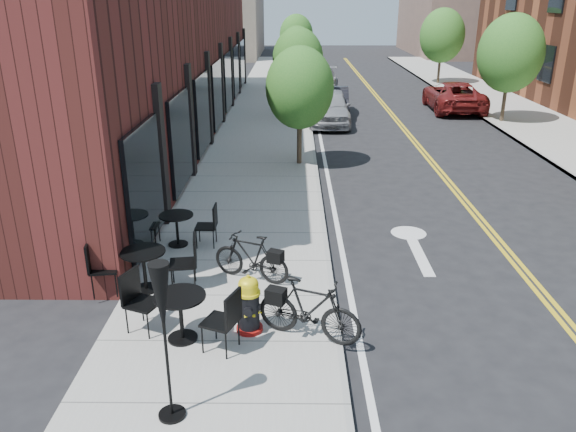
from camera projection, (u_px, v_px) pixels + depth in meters
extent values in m
plane|color=black|center=(336.00, 301.00, 10.53)|extent=(120.00, 120.00, 0.00)
cube|color=#9E9B93|center=(259.00, 157.00, 19.84)|extent=(4.00, 70.00, 0.12)
cube|color=#411914|center=(151.00, 46.00, 22.35)|extent=(5.00, 28.00, 7.00)
cube|color=#726656|center=(218.00, 1.00, 53.48)|extent=(8.00, 14.00, 10.00)
cylinder|color=#382B1E|center=(299.00, 139.00, 18.58)|extent=(0.16, 0.16, 1.61)
ellipsoid|color=#246720|center=(300.00, 88.00, 17.96)|extent=(2.20, 2.20, 2.64)
cylinder|color=#382B1E|center=(298.00, 98.00, 26.02)|extent=(0.16, 0.16, 1.68)
ellipsoid|color=#246720|center=(298.00, 59.00, 25.38)|extent=(2.30, 2.30, 2.76)
cylinder|color=#382B1E|center=(297.00, 76.00, 33.49)|extent=(0.16, 0.16, 1.57)
ellipsoid|color=#246720|center=(297.00, 48.00, 32.89)|extent=(2.10, 2.10, 2.52)
cylinder|color=#382B1E|center=(296.00, 61.00, 40.91)|extent=(0.16, 0.16, 1.71)
ellipsoid|color=#246720|center=(296.00, 35.00, 40.25)|extent=(2.40, 2.40, 2.88)
cylinder|color=#382B1E|center=(504.00, 100.00, 24.98)|extent=(0.16, 0.16, 1.82)
ellipsoid|color=#246720|center=(511.00, 53.00, 24.24)|extent=(2.80, 2.80, 3.36)
cylinder|color=#382B1E|center=(439.00, 68.00, 36.16)|extent=(0.16, 0.16, 1.82)
ellipsoid|color=#246720|center=(442.00, 35.00, 35.42)|extent=(2.80, 2.80, 3.36)
cylinder|color=maroon|center=(250.00, 328.00, 9.39)|extent=(0.54, 0.54, 0.07)
cylinder|color=black|center=(249.00, 311.00, 9.27)|extent=(0.42, 0.42, 0.67)
cylinder|color=yellow|center=(249.00, 293.00, 9.14)|extent=(0.47, 0.47, 0.04)
cylinder|color=yellow|center=(248.00, 288.00, 9.11)|extent=(0.41, 0.41, 0.16)
ellipsoid|color=yellow|center=(248.00, 283.00, 9.08)|extent=(0.39, 0.39, 0.19)
cylinder|color=yellow|center=(248.00, 277.00, 9.04)|extent=(0.07, 0.07, 0.07)
imported|color=black|center=(251.00, 257.00, 10.92)|extent=(1.66, 1.06, 0.97)
imported|color=black|center=(309.00, 310.00, 9.00)|extent=(1.82, 1.13, 1.06)
cylinder|color=black|center=(183.00, 338.00, 9.16)|extent=(0.63, 0.63, 0.03)
cylinder|color=black|center=(181.00, 318.00, 9.02)|extent=(0.09, 0.09, 0.77)
cylinder|color=black|center=(179.00, 296.00, 8.88)|extent=(1.09, 1.09, 0.03)
cylinder|color=black|center=(146.00, 289.00, 10.70)|extent=(0.55, 0.55, 0.03)
cylinder|color=black|center=(145.00, 271.00, 10.56)|extent=(0.08, 0.08, 0.77)
cylinder|color=black|center=(143.00, 252.00, 10.42)|extent=(0.96, 0.96, 0.03)
cylinder|color=black|center=(178.00, 244.00, 12.64)|extent=(0.45, 0.45, 0.03)
cylinder|color=black|center=(177.00, 230.00, 12.51)|extent=(0.06, 0.06, 0.70)
cylinder|color=black|center=(176.00, 215.00, 12.38)|extent=(0.77, 0.77, 0.03)
cylinder|color=black|center=(172.00, 414.00, 7.48)|extent=(0.36, 0.36, 0.04)
cylinder|color=black|center=(166.00, 345.00, 7.08)|extent=(0.04, 0.04, 2.18)
cone|color=black|center=(161.00, 299.00, 6.84)|extent=(0.26, 0.26, 0.96)
imported|color=#92949A|center=(329.00, 107.00, 24.91)|extent=(1.96, 4.55, 1.53)
imported|color=black|center=(334.00, 102.00, 26.88)|extent=(1.57, 4.03, 1.31)
imported|color=#A5A5AA|center=(320.00, 81.00, 33.14)|extent=(2.54, 4.92, 1.36)
imported|color=maroon|center=(453.00, 96.00, 27.97)|extent=(2.56, 5.25, 1.44)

